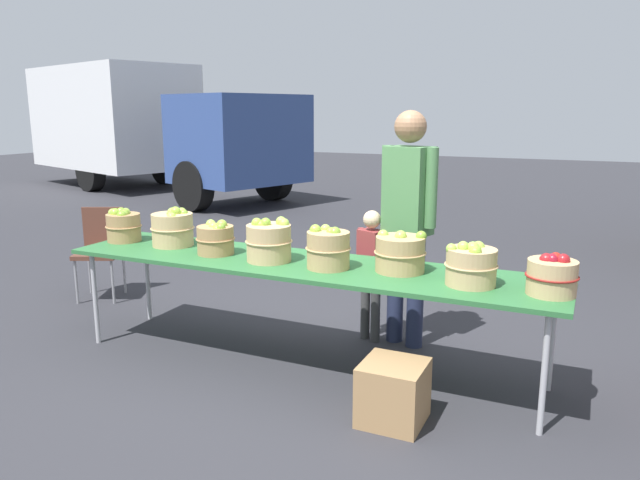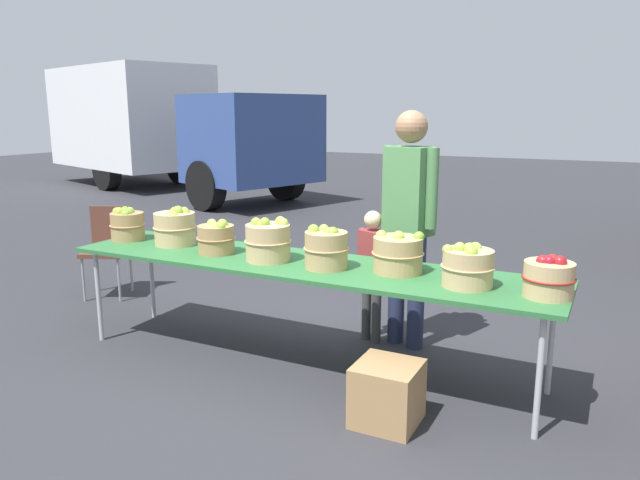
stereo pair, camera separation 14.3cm
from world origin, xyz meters
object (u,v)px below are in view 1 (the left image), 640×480
Objects in this scene: apple_basket_green_2 at (216,238)px; apple_basket_green_6 at (471,265)px; apple_basket_green_5 at (400,253)px; box_truck at (138,123)px; apple_basket_green_0 at (123,225)px; apple_basket_green_1 at (173,228)px; produce_crate at (393,393)px; folding_chair at (101,245)px; apple_basket_red_0 at (552,275)px; market_table at (302,267)px; apple_basket_green_3 at (269,241)px; vendor_adult at (408,210)px; child_customer at (371,265)px; apple_basket_green_4 at (328,249)px.

apple_basket_green_6 is (1.84, -0.03, 0.01)m from apple_basket_green_2.
box_truck is (-8.35, 7.11, 0.62)m from apple_basket_green_5.
apple_basket_green_1 is at bearing 4.66° from apple_basket_green_0.
apple_basket_green_6 is at bearing -1.79° from apple_basket_green_0.
apple_basket_green_2 is at bearing 162.79° from produce_crate.
apple_basket_green_6 is at bearing -20.31° from box_truck.
apple_basket_green_2 is at bearing -26.86° from box_truck.
apple_basket_green_0 is at bearing -60.10° from folding_chair.
produce_crate is at bearing -150.57° from apple_basket_red_0.
apple_basket_green_6 is (0.48, -0.12, 0.00)m from apple_basket_green_5.
apple_basket_green_3 is at bearing -168.04° from market_table.
apple_basket_green_3 is at bearing 60.07° from vendor_adult.
apple_basket_red_0 is at bearing -7.68° from apple_basket_green_5.
apple_basket_green_1 reaches higher than apple_basket_green_6.
apple_basket_green_2 is (0.46, -0.10, -0.02)m from apple_basket_green_1.
apple_basket_green_5 is 0.04× the size of box_truck.
apple_basket_green_1 is 0.39× the size of folding_chair.
apple_basket_green_0 reaches higher than market_table.
vendor_adult is (-0.62, 0.75, 0.17)m from apple_basket_green_6.
produce_crate is (3.31, -1.14, -0.33)m from folding_chair.
apple_basket_green_2 is at bearing 177.95° from apple_basket_green_3.
apple_basket_green_3 is (0.91, -0.11, 0.00)m from apple_basket_green_1.
market_table is 1.11m from produce_crate.
apple_basket_green_1 is 2.18m from produce_crate.
apple_basket_green_3 reaches higher than apple_basket_green_0.
child_customer is at bearing 54.03° from apple_basket_green_3.
market_table is at bearing 2.72° from apple_basket_green_2.
apple_basket_green_0 is 0.99× the size of apple_basket_green_2.
apple_basket_green_6 is at bearing -2.97° from market_table.
apple_basket_green_0 reaches higher than apple_basket_red_0.
apple_basket_green_0 is at bearing 178.41° from apple_basket_red_0.
child_customer reaches higher than apple_basket_red_0.
apple_basket_green_5 is at bearing 118.95° from vendor_adult.
apple_basket_green_0 is 0.16× the size of vendor_adult.
apple_basket_green_1 reaches higher than apple_basket_red_0.
apple_basket_green_4 is 1.03× the size of apple_basket_red_0.
apple_basket_green_4 reaches higher than apple_basket_green_6.
vendor_adult is at bearing 20.38° from apple_basket_green_1.
folding_chair is (-0.87, 0.62, -0.37)m from apple_basket_green_0.
apple_basket_green_2 is 1.43m from vendor_adult.
vendor_adult is (-1.07, 0.75, 0.18)m from apple_basket_red_0.
folding_chair is at bearing 21.49° from child_customer.
market_table is 0.44× the size of box_truck.
apple_basket_red_0 reaches higher than market_table.
apple_basket_green_3 is 1.08m from vendor_adult.
apple_basket_green_2 is 1.20m from child_customer.
folding_chair is (-3.16, 0.58, -0.36)m from apple_basket_green_5.
box_truck is (-7.44, 7.22, 0.60)m from apple_basket_green_3.
vendor_adult is (1.22, 0.72, 0.18)m from apple_basket_green_2.
apple_basket_green_6 is at bearing -35.78° from folding_chair.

